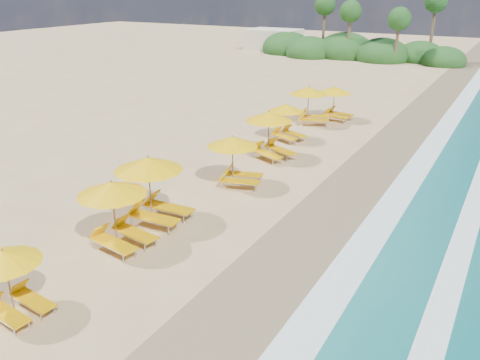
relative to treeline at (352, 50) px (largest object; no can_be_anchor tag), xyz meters
name	(u,v)px	position (x,y,z in m)	size (l,w,h in m)	color
ground	(240,207)	(9.94, -45.51, -1.00)	(160.00, 160.00, 0.00)	tan
wet_sand	(331,228)	(13.94, -45.51, -0.99)	(4.00, 160.00, 0.01)	olive
surf_foam	(404,245)	(16.64, -45.51, -0.97)	(4.00, 160.00, 0.01)	white
station_2	(11,279)	(8.07, -54.91, 0.15)	(2.34, 2.20, 2.05)	olive
station_3	(117,210)	(7.90, -50.50, 0.39)	(2.89, 2.74, 2.47)	olive
station_4	(154,185)	(7.74, -48.29, 0.51)	(2.99, 2.79, 2.69)	olive
station_5	(237,157)	(8.59, -43.47, 0.34)	(3.01, 2.94, 2.38)	olive
station_6	(271,132)	(8.23, -39.24, 0.43)	(3.31, 3.27, 2.54)	olive
station_7	(287,120)	(7.64, -35.87, 0.23)	(2.83, 2.78, 2.19)	olive
station_8	(311,103)	(7.44, -31.72, 0.42)	(3.26, 3.21, 2.52)	olive
station_9	(336,101)	(8.52, -29.89, 0.30)	(2.66, 2.50, 2.31)	olive
treeline	(352,50)	(0.00, 0.00, 0.00)	(25.80, 8.80, 9.74)	#163D14
beach_building	(274,40)	(-12.06, 2.49, 0.40)	(7.00, 5.00, 2.80)	beige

